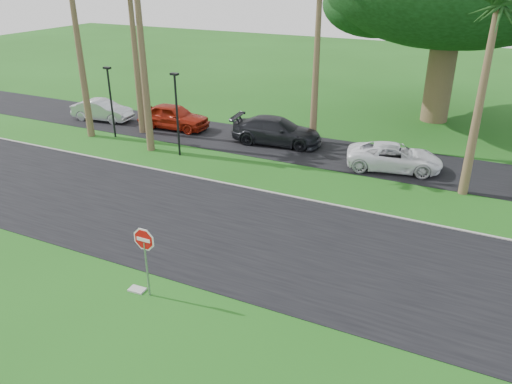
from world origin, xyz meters
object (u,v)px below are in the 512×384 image
Objects in this scene: stop_sign_near at (145,248)px; car_dark at (277,131)px; car_minivan at (394,157)px; car_silver at (102,111)px; car_red at (174,117)px.

stop_sign_near is 15.92m from car_dark.
stop_sign_near is 0.54× the size of car_minivan.
car_silver is (-15.15, 14.98, -1.07)m from stop_sign_near.
car_red reaches higher than car_silver.
stop_sign_near reaches higher than car_minivan.
car_red is at bearing -90.92° from car_silver.
car_silver is at bearing 77.53° from car_minivan.
car_minivan is (20.03, -0.39, -0.02)m from car_silver.
car_silver reaches higher than car_minivan.
car_minivan is at bearing -105.08° from car_dark.
car_red is 0.97× the size of car_minivan.
car_red is 7.30m from car_dark.
car_red reaches higher than car_dark.
car_silver is 0.87× the size of car_minivan.
stop_sign_near is at bearing -141.52° from car_silver.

